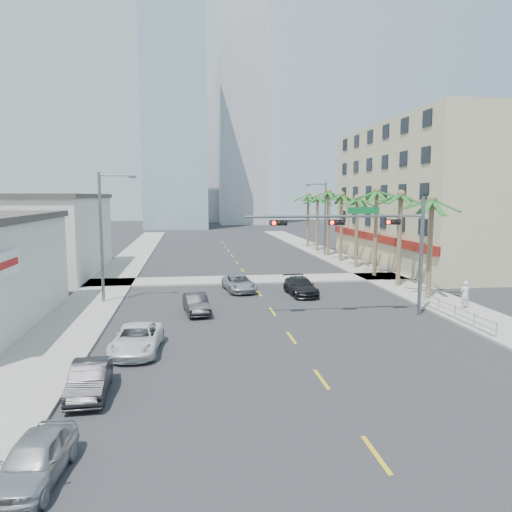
# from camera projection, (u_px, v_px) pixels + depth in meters

# --- Properties ---
(ground) EXTENTS (260.00, 260.00, 0.00)m
(ground) POSITION_uv_depth(u_px,v_px,m) (310.00, 363.00, 22.28)
(ground) COLOR #262628
(ground) RESTS_ON ground
(sidewalk_right) EXTENTS (4.00, 120.00, 0.15)m
(sidewalk_right) POSITION_uv_depth(u_px,v_px,m) (389.00, 280.00, 43.54)
(sidewalk_right) COLOR gray
(sidewalk_right) RESTS_ON ground
(sidewalk_left) EXTENTS (4.00, 120.00, 0.15)m
(sidewalk_left) POSITION_uv_depth(u_px,v_px,m) (106.00, 287.00, 40.35)
(sidewalk_left) COLOR gray
(sidewalk_left) RESTS_ON ground
(sidewalk_cross) EXTENTS (80.00, 4.00, 0.15)m
(sidewalk_cross) POSITION_uv_depth(u_px,v_px,m) (250.00, 280.00, 43.91)
(sidewalk_cross) COLOR gray
(sidewalk_cross) RESTS_ON ground
(building_right) EXTENTS (15.25, 28.00, 15.00)m
(building_right) POSITION_uv_depth(u_px,v_px,m) (443.00, 195.00, 53.81)
(building_right) COLOR tan
(building_right) RESTS_ON ground
(building_left_far) EXTENTS (11.00, 18.00, 7.20)m
(building_left_far) POSITION_uv_depth(u_px,v_px,m) (36.00, 237.00, 46.80)
(building_left_far) COLOR beige
(building_left_far) RESTS_ON ground
(tower_far_left) EXTENTS (14.00, 14.00, 48.00)m
(tower_far_left) POSITION_uv_depth(u_px,v_px,m) (175.00, 121.00, 111.77)
(tower_far_left) COLOR #99B2C6
(tower_far_left) RESTS_ON ground
(tower_far_right) EXTENTS (12.00, 12.00, 60.00)m
(tower_far_right) POSITION_uv_depth(u_px,v_px,m) (243.00, 107.00, 128.07)
(tower_far_right) COLOR #ADADB2
(tower_far_right) RESTS_ON ground
(tower_far_center) EXTENTS (16.00, 16.00, 42.00)m
(tower_far_center) POSITION_uv_depth(u_px,v_px,m) (195.00, 148.00, 142.31)
(tower_far_center) COLOR #ADADB2
(tower_far_center) RESTS_ON ground
(traffic_signal_mast) EXTENTS (11.12, 0.54, 7.20)m
(traffic_signal_mast) POSITION_uv_depth(u_px,v_px,m) (372.00, 235.00, 30.26)
(traffic_signal_mast) COLOR slate
(traffic_signal_mast) RESTS_ON ground
(palm_tree_0) EXTENTS (4.80, 4.80, 7.80)m
(palm_tree_0) POSITION_uv_depth(u_px,v_px,m) (432.00, 201.00, 34.77)
(palm_tree_0) COLOR brown
(palm_tree_0) RESTS_ON ground
(palm_tree_1) EXTENTS (4.80, 4.80, 8.16)m
(palm_tree_1) POSITION_uv_depth(u_px,v_px,m) (401.00, 196.00, 39.84)
(palm_tree_1) COLOR brown
(palm_tree_1) RESTS_ON ground
(palm_tree_2) EXTENTS (4.80, 4.80, 8.52)m
(palm_tree_2) POSITION_uv_depth(u_px,v_px,m) (377.00, 192.00, 44.92)
(palm_tree_2) COLOR brown
(palm_tree_2) RESTS_ON ground
(palm_tree_3) EXTENTS (4.80, 4.80, 7.80)m
(palm_tree_3) POSITION_uv_depth(u_px,v_px,m) (357.00, 199.00, 50.12)
(palm_tree_3) COLOR brown
(palm_tree_3) RESTS_ON ground
(palm_tree_4) EXTENTS (4.80, 4.80, 8.16)m
(palm_tree_4) POSITION_uv_depth(u_px,v_px,m) (342.00, 196.00, 55.19)
(palm_tree_4) COLOR brown
(palm_tree_4) RESTS_ON ground
(palm_tree_5) EXTENTS (4.80, 4.80, 8.52)m
(palm_tree_5) POSITION_uv_depth(u_px,v_px,m) (329.00, 193.00, 60.26)
(palm_tree_5) COLOR brown
(palm_tree_5) RESTS_ON ground
(palm_tree_6) EXTENTS (4.80, 4.80, 7.80)m
(palm_tree_6) POSITION_uv_depth(u_px,v_px,m) (318.00, 198.00, 65.46)
(palm_tree_6) COLOR brown
(palm_tree_6) RESTS_ON ground
(palm_tree_7) EXTENTS (4.80, 4.80, 8.16)m
(palm_tree_7) POSITION_uv_depth(u_px,v_px,m) (308.00, 196.00, 70.54)
(palm_tree_7) COLOR brown
(palm_tree_7) RESTS_ON ground
(streetlight_left) EXTENTS (2.55, 0.25, 9.00)m
(streetlight_left) POSITION_uv_depth(u_px,v_px,m) (104.00, 231.00, 33.98)
(streetlight_left) COLOR slate
(streetlight_left) RESTS_ON ground
(streetlight_right) EXTENTS (2.55, 0.25, 9.00)m
(streetlight_right) POSITION_uv_depth(u_px,v_px,m) (324.00, 215.00, 60.51)
(streetlight_right) COLOR slate
(streetlight_right) RESTS_ON ground
(guardrail) EXTENTS (0.08, 8.08, 1.00)m
(guardrail) POSITION_uv_depth(u_px,v_px,m) (455.00, 311.00, 29.47)
(guardrail) COLOR silver
(guardrail) RESTS_ON ground
(car_parked_near) EXTENTS (1.77, 3.72, 1.23)m
(car_parked_near) POSITION_uv_depth(u_px,v_px,m) (35.00, 459.00, 12.99)
(car_parked_near) COLOR #AFAFB4
(car_parked_near) RESTS_ON ground
(car_parked_mid) EXTENTS (1.48, 3.84, 1.25)m
(car_parked_mid) POSITION_uv_depth(u_px,v_px,m) (90.00, 379.00, 18.62)
(car_parked_mid) COLOR black
(car_parked_mid) RESTS_ON ground
(car_parked_far) EXTENTS (2.45, 4.76, 1.29)m
(car_parked_far) POSITION_uv_depth(u_px,v_px,m) (137.00, 339.00, 23.75)
(car_parked_far) COLOR white
(car_parked_far) RESTS_ON ground
(car_lane_left) EXTENTS (1.81, 3.96, 1.26)m
(car_lane_left) POSITION_uv_depth(u_px,v_px,m) (196.00, 304.00, 31.57)
(car_lane_left) COLOR black
(car_lane_left) RESTS_ON ground
(car_lane_center) EXTENTS (2.64, 4.76, 1.26)m
(car_lane_center) POSITION_uv_depth(u_px,v_px,m) (239.00, 283.00, 38.91)
(car_lane_center) COLOR #B9B9BE
(car_lane_center) RESTS_ON ground
(car_lane_right) EXTENTS (2.14, 4.66, 1.32)m
(car_lane_right) POSITION_uv_depth(u_px,v_px,m) (301.00, 286.00, 37.44)
(car_lane_right) COLOR black
(car_lane_right) RESTS_ON ground
(pedestrian) EXTENTS (0.67, 0.45, 1.80)m
(pedestrian) POSITION_uv_depth(u_px,v_px,m) (465.00, 295.00, 32.36)
(pedestrian) COLOR silver
(pedestrian) RESTS_ON sidewalk_right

